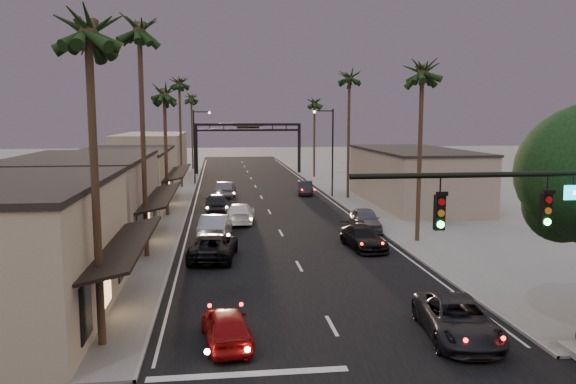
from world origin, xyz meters
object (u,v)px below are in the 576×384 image
object	(u,v)px
palm_la	(87,19)
oncoming_silver	(215,226)
palm_rb	(349,74)
oncoming_pickup	(214,246)
palm_rc	(315,100)
curbside_black	(363,238)
palm_far	(191,96)
arch	(248,135)
palm_lb	(139,23)
traffic_signal	(567,226)
palm_ld	(179,79)
streetlight_left	(196,141)
streetlight_right	(330,145)
curbside_near	(457,319)
oncoming_red	(226,326)
palm_ra	(423,65)
palm_lc	(164,89)

from	to	relation	value
palm_la	oncoming_silver	bearing A→B (deg)	77.34
palm_rb	oncoming_silver	xyz separation A→B (m)	(-13.21, -17.24, -11.57)
palm_rb	oncoming_silver	size ratio (longest dim) A/B	2.78
oncoming_pickup	palm_rc	bearing A→B (deg)	-99.83
curbside_black	palm_la	bearing A→B (deg)	-139.67
palm_rb	palm_far	world-z (taller)	palm_rb
arch	palm_lb	size ratio (longest dim) A/B	1.00
traffic_signal	palm_la	bearing A→B (deg)	160.71
palm_rc	palm_ld	bearing A→B (deg)	-152.38
streetlight_left	palm_rc	bearing A→B (deg)	21.14
palm_la	palm_ld	world-z (taller)	palm_ld
streetlight_left	curbside_black	bearing A→B (deg)	-71.93
streetlight_right	palm_rb	world-z (taller)	palm_rb
palm_lb	curbside_near	size ratio (longest dim) A/B	2.91
palm_far	oncoming_red	world-z (taller)	palm_far
traffic_signal	palm_rc	size ratio (longest dim) A/B	0.70
palm_rb	curbside_near	size ratio (longest dim) A/B	2.72
palm_ra	palm_far	xyz separation A→B (m)	(-16.90, 54.00, 0.00)
traffic_signal	palm_far	xyz separation A→B (m)	(-13.99, 74.00, 6.36)
curbside_black	palm_lc	bearing A→B (deg)	129.04
curbside_near	curbside_black	size ratio (longest dim) A/B	1.09
curbside_black	arch	bearing A→B (deg)	89.82
palm_lc	palm_rb	distance (m)	19.07
palm_la	palm_rb	world-z (taller)	palm_rb
streetlight_left	palm_rb	xyz separation A→B (m)	(15.52, -14.00, 7.09)
palm_rb	palm_far	xyz separation A→B (m)	(-16.90, 34.00, -0.97)
streetlight_right	palm_far	world-z (taller)	palm_far
oncoming_red	palm_ra	bearing A→B (deg)	-136.23
arch	oncoming_pickup	bearing A→B (deg)	-95.51
palm_lb	palm_far	bearing A→B (deg)	89.69
traffic_signal	palm_far	size ratio (longest dim) A/B	0.64
palm_lb	oncoming_silver	xyz separation A→B (m)	(3.99, 4.76, -12.54)
palm_lb	streetlight_left	bearing A→B (deg)	87.33
palm_lb	palm_rb	xyz separation A→B (m)	(17.20, 22.00, -0.97)
oncoming_silver	curbside_near	size ratio (longest dim) A/B	0.98
oncoming_pickup	oncoming_silver	size ratio (longest dim) A/B	1.05
palm_far	oncoming_pickup	size ratio (longest dim) A/B	2.45
palm_ra	streetlight_right	bearing A→B (deg)	94.57
palm_rc	curbside_near	bearing A→B (deg)	-94.30
streetlight_left	curbside_near	xyz separation A→B (m)	(11.33, -49.73, -4.60)
curbside_black	streetlight_right	bearing A→B (deg)	78.33
streetlight_right	oncoming_red	xyz separation A→B (m)	(-11.09, -36.26, -4.65)
palm_far	oncoming_pickup	bearing A→B (deg)	-86.37
arch	curbside_black	distance (m)	47.77
streetlight_right	palm_lc	xyz separation A→B (m)	(-15.52, -9.00, 5.14)
traffic_signal	oncoming_red	distance (m)	11.79
streetlight_left	oncoming_pickup	bearing A→B (deg)	-86.55
palm_far	curbside_black	distance (m)	57.80
palm_rb	streetlight_right	bearing A→B (deg)	149.24
palm_ra	traffic_signal	bearing A→B (deg)	-98.28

